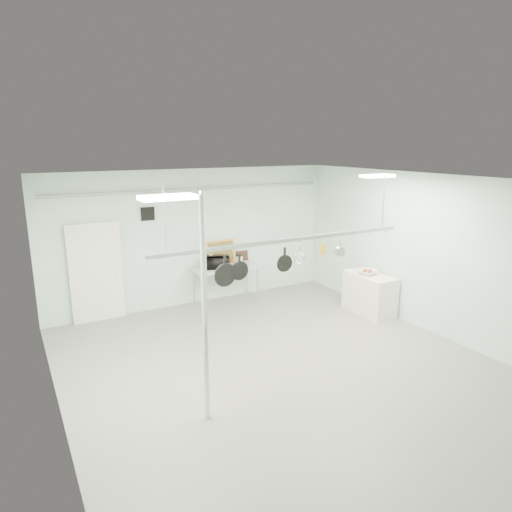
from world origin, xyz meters
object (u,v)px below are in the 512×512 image
prep_table (226,269)px  side_cabinet (369,294)px  fruit_bowl (367,272)px  skillet_right (285,259)px  skillet_mid (239,267)px  chrome_pole (205,311)px  coffee_canister (239,260)px  skillet_left (225,271)px  microwave (218,262)px  pot_rack (288,238)px

prep_table → side_cabinet: prep_table is taller
fruit_bowl → skillet_right: 3.30m
side_cabinet → skillet_mid: skillet_mid is taller
chrome_pole → prep_table: bearing=61.3°
coffee_canister → skillet_mid: skillet_mid is taller
chrome_pole → skillet_left: 1.19m
microwave → skillet_left: skillet_left is taller
side_cabinet → fruit_bowl: (-0.06, 0.04, 0.50)m
microwave → pot_rack: bearing=110.7°
side_cabinet → skillet_right: bearing=-159.9°
skillet_left → skillet_right: size_ratio=1.26×
fruit_bowl → skillet_mid: (-3.80, -1.14, 0.91)m
side_cabinet → coffee_canister: (-2.16, 2.23, 0.56)m
skillet_mid → fruit_bowl: bearing=17.1°
pot_rack → fruit_bowl: pot_rack is taller
microwave → skillet_right: size_ratio=1.32×
microwave → fruit_bowl: 3.43m
skillet_mid → skillet_right: size_ratio=1.10×
pot_rack → side_cabinet: bearing=20.4°
pot_rack → skillet_mid: size_ratio=10.89×
prep_table → skillet_right: size_ratio=4.01×
fruit_bowl → skillet_mid: size_ratio=0.93×
chrome_pole → pot_rack: size_ratio=0.67×
chrome_pole → coffee_canister: size_ratio=15.52×
side_cabinet → coffee_canister: coffee_canister is taller
fruit_bowl → skillet_right: (-2.95, -1.14, 0.94)m
coffee_canister → chrome_pole: bearing=-122.5°
microwave → skillet_left: (-1.34, -3.24, 0.78)m
side_cabinet → skillet_mid: (-3.86, -1.10, 1.41)m
pot_rack → skillet_left: bearing=180.0°
coffee_canister → skillet_right: (-0.85, -3.33, 0.88)m
chrome_pole → fruit_bowl: chrome_pole is taller
chrome_pole → microwave: 4.66m
microwave → skillet_mid: 3.51m
coffee_canister → skillet_left: 3.95m
skillet_left → skillet_mid: bearing=-2.7°
prep_table → skillet_mid: 3.70m
skillet_right → skillet_mid: bearing=-178.0°
side_cabinet → skillet_left: 4.48m
chrome_pole → skillet_right: bearing=26.1°
coffee_canister → skillet_right: skillet_right is taller
prep_table → skillet_right: bearing=-98.0°
prep_table → pot_rack: pot_rack is taller
prep_table → skillet_right: skillet_right is taller
microwave → skillet_mid: (-1.09, -3.24, 0.81)m
chrome_pole → skillet_left: (0.74, 0.90, 0.23)m
chrome_pole → side_cabinet: size_ratio=2.67×
skillet_mid → skillet_right: 0.85m
fruit_bowl → skillet_left: skillet_left is taller
pot_rack → fruit_bowl: (2.89, 1.14, -1.28)m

